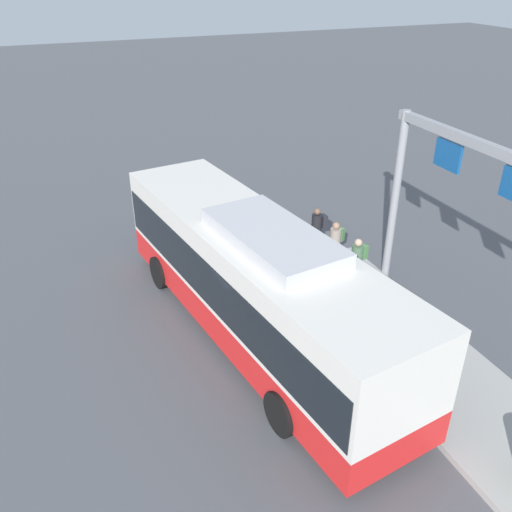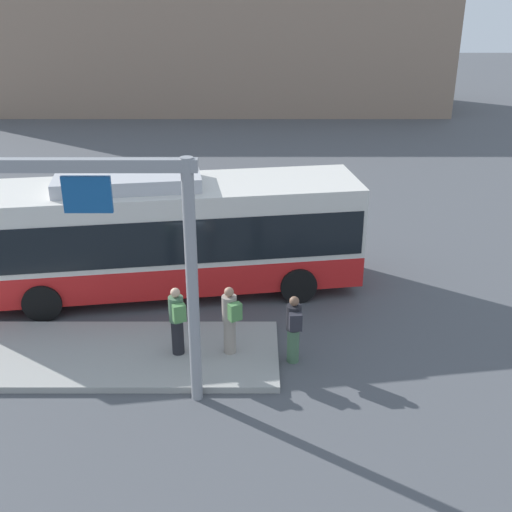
% 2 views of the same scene
% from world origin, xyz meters
% --- Properties ---
extents(ground_plane, '(120.00, 120.00, 0.00)m').
position_xyz_m(ground_plane, '(0.00, 0.00, 0.00)').
color(ground_plane, '#4C4F54').
extents(platform_curb, '(10.00, 2.80, 0.16)m').
position_xyz_m(platform_curb, '(-1.94, -3.45, 0.08)').
color(platform_curb, '#9E9E99').
rests_on(platform_curb, ground).
extents(bus_main, '(10.95, 4.07, 3.46)m').
position_xyz_m(bus_main, '(-0.01, -0.00, 1.81)').
color(bus_main, red).
rests_on(bus_main, ground).
extents(person_boarding, '(0.54, 0.61, 1.67)m').
position_xyz_m(person_boarding, '(1.96, -3.48, 1.05)').
color(person_boarding, gray).
rests_on(person_boarding, platform_curb).
extents(person_waiting_near, '(0.37, 0.54, 1.67)m').
position_xyz_m(person_waiting_near, '(3.39, -3.62, 0.89)').
color(person_waiting_near, '#476B4C').
rests_on(person_waiting_near, ground).
extents(person_waiting_mid, '(0.48, 0.60, 1.67)m').
position_xyz_m(person_waiting_mid, '(0.76, -3.52, 1.05)').
color(person_waiting_mid, black).
rests_on(person_waiting_mid, platform_curb).
extents(platform_sign_gantry, '(8.60, 0.24, 5.20)m').
position_xyz_m(platform_sign_gantry, '(-2.80, -4.98, 3.72)').
color(platform_sign_gantry, gray).
rests_on(platform_sign_gantry, ground).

